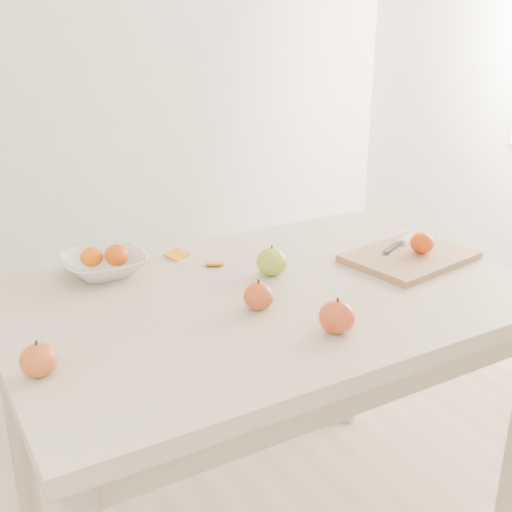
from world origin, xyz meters
TOP-DOWN VIEW (x-y plane):
  - table at (0.00, 0.00)m, footprint 1.20×0.80m
  - cutting_board at (0.42, -0.02)m, footprint 0.35×0.28m
  - board_tangerine at (0.45, -0.03)m, footprint 0.06×0.06m
  - fruit_bowl at (-0.29, 0.29)m, footprint 0.20×0.20m
  - bowl_tangerine_near at (-0.32, 0.30)m, footprint 0.06×0.06m
  - bowl_tangerine_far at (-0.26, 0.27)m, footprint 0.06×0.06m
  - orange_peel_a at (-0.09, 0.31)m, footprint 0.07×0.07m
  - orange_peel_b at (-0.03, 0.21)m, footprint 0.06×0.05m
  - paring_knife at (0.47, 0.05)m, footprint 0.16×0.08m
  - apple_green at (0.06, 0.08)m, footprint 0.08×0.08m
  - apple_red_c at (0.02, -0.25)m, footprint 0.08×0.08m
  - apple_red_e at (-0.06, -0.07)m, footprint 0.07×0.07m
  - apple_red_d at (-0.54, -0.11)m, footprint 0.07×0.07m

SIDE VIEW (x-z plane):
  - table at x=0.00m, z-range 0.28..1.03m
  - orange_peel_a at x=-0.09m, z-range 0.75..0.76m
  - orange_peel_b at x=-0.03m, z-range 0.75..0.76m
  - cutting_board at x=0.42m, z-range 0.75..0.77m
  - paring_knife at x=0.47m, z-range 0.77..0.78m
  - fruit_bowl at x=-0.29m, z-range 0.75..0.80m
  - apple_red_e at x=-0.06m, z-range 0.75..0.81m
  - apple_red_d at x=-0.54m, z-range 0.75..0.81m
  - apple_red_c at x=0.02m, z-range 0.75..0.82m
  - apple_green at x=0.06m, z-range 0.75..0.82m
  - board_tangerine at x=0.45m, z-range 0.77..0.82m
  - bowl_tangerine_near at x=-0.32m, z-range 0.77..0.82m
  - bowl_tangerine_far at x=-0.26m, z-range 0.77..0.83m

